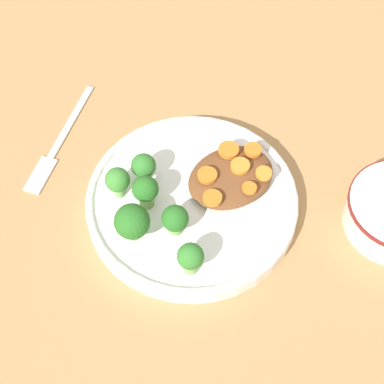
% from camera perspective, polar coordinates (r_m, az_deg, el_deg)
% --- Properties ---
extents(ground_plane, '(4.00, 4.00, 0.00)m').
position_cam_1_polar(ground_plane, '(0.85, 0.00, -1.38)').
color(ground_plane, tan).
extents(plate, '(0.28, 0.28, 0.03)m').
position_cam_1_polar(plate, '(0.83, 0.00, -0.85)').
color(plate, white).
rests_on(plate, ground_plane).
extents(stew_mound, '(0.12, 0.09, 0.02)m').
position_cam_1_polar(stew_mound, '(0.84, 3.47, 1.34)').
color(stew_mound, brown).
rests_on(stew_mound, plate).
extents(broccoli_floret_0, '(0.03, 0.03, 0.05)m').
position_cam_1_polar(broccoli_floret_0, '(0.80, -4.16, 0.12)').
color(broccoli_floret_0, '#759E51').
rests_on(broccoli_floret_0, plate).
extents(broccoli_floret_1, '(0.04, 0.04, 0.06)m').
position_cam_1_polar(broccoli_floret_1, '(0.77, -5.35, -2.67)').
color(broccoli_floret_1, '#7FA85B').
rests_on(broccoli_floret_1, plate).
extents(broccoli_floret_2, '(0.03, 0.03, 0.04)m').
position_cam_1_polar(broccoli_floret_2, '(0.78, -1.51, -2.45)').
color(broccoli_floret_2, '#7FA85B').
rests_on(broccoli_floret_2, plate).
extents(broccoli_floret_3, '(0.03, 0.03, 0.05)m').
position_cam_1_polar(broccoli_floret_3, '(0.81, -6.63, 1.00)').
color(broccoli_floret_3, '#7FA85B').
rests_on(broccoli_floret_3, plate).
extents(broccoli_floret_4, '(0.03, 0.03, 0.05)m').
position_cam_1_polar(broccoli_floret_4, '(0.83, -4.32, 2.29)').
color(broccoli_floret_4, '#7FA85B').
rests_on(broccoli_floret_4, plate).
extents(broccoli_floret_5, '(0.03, 0.03, 0.05)m').
position_cam_1_polar(broccoli_floret_5, '(0.76, -0.13, -5.86)').
color(broccoli_floret_5, '#7FA85B').
rests_on(broccoli_floret_5, plate).
extents(carrot_slice_0, '(0.02, 0.02, 0.01)m').
position_cam_1_polar(carrot_slice_0, '(0.80, 1.83, -0.53)').
color(carrot_slice_0, orange).
rests_on(carrot_slice_0, stew_mound).
extents(carrot_slice_1, '(0.03, 0.03, 0.01)m').
position_cam_1_polar(carrot_slice_1, '(0.83, 4.31, 2.32)').
color(carrot_slice_1, orange).
rests_on(carrot_slice_1, stew_mound).
extents(carrot_slice_2, '(0.03, 0.03, 0.01)m').
position_cam_1_polar(carrot_slice_2, '(0.85, 3.28, 3.74)').
color(carrot_slice_2, orange).
rests_on(carrot_slice_2, stew_mound).
extents(carrot_slice_3, '(0.03, 0.03, 0.01)m').
position_cam_1_polar(carrot_slice_3, '(0.82, 1.37, 1.49)').
color(carrot_slice_3, orange).
rests_on(carrot_slice_3, stew_mound).
extents(carrot_slice_4, '(0.02, 0.02, 0.00)m').
position_cam_1_polar(carrot_slice_4, '(0.81, 5.13, 0.35)').
color(carrot_slice_4, orange).
rests_on(carrot_slice_4, stew_mound).
extents(carrot_slice_5, '(0.02, 0.02, 0.01)m').
position_cam_1_polar(carrot_slice_5, '(0.83, 6.39, 1.66)').
color(carrot_slice_5, orange).
rests_on(carrot_slice_5, stew_mound).
extents(carrot_slice_6, '(0.02, 0.02, 0.01)m').
position_cam_1_polar(carrot_slice_6, '(0.85, 5.44, 3.74)').
color(carrot_slice_6, orange).
rests_on(carrot_slice_6, stew_mound).
extents(fork, '(0.17, 0.14, 0.01)m').
position_cam_1_polar(fork, '(0.92, -12.00, 3.93)').
color(fork, silver).
rests_on(fork, ground_plane).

